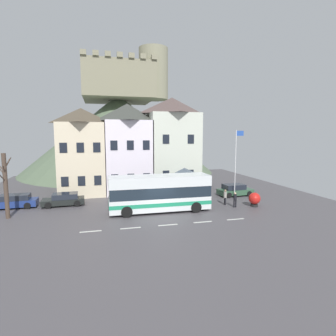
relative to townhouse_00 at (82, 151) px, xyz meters
The scene contains 18 objects.
ground_plane 15.09m from the townhouse_00, 59.30° to the right, with size 40.00×60.00×0.07m.
townhouse_00 is the anchor object (origin of this frame).
townhouse_01 5.55m from the townhouse_00, ahead, with size 5.60×5.96×11.08m.
townhouse_02 11.39m from the townhouse_00, ahead, with size 6.26×6.09×12.03m.
hilltop_castle 21.01m from the townhouse_00, 73.38° to the left, with size 36.77×36.77×23.20m.
transit_bus 13.14m from the townhouse_00, 54.02° to the right, with size 9.52×2.79×3.43m.
bus_shelter 12.95m from the townhouse_00, 28.25° to the right, with size 3.60×3.60×3.56m.
parked_car_00 19.11m from the townhouse_00, 18.60° to the right, with size 4.17×2.16×1.39m.
parked_car_01 9.59m from the townhouse_00, 139.33° to the right, with size 4.57×1.89×1.34m.
parked_car_02 7.53m from the townhouse_00, 105.86° to the right, with size 4.18×2.08×1.26m.
parked_car_03 13.91m from the townhouse_00, 21.99° to the right, with size 3.84×1.99×1.31m.
pedestrian_00 17.93m from the townhouse_00, 33.29° to the right, with size 0.32×0.35×1.60m.
pedestrian_01 18.98m from the townhouse_00, 35.36° to the right, with size 0.34×0.32×1.52m.
pedestrian_02 15.48m from the townhouse_00, 34.40° to the right, with size 0.33×0.30×1.58m.
public_bench 10.90m from the townhouse_00, 22.89° to the right, with size 1.79×0.48×0.87m.
flagpole 18.43m from the townhouse_00, 23.08° to the right, with size 0.95×0.10×7.75m.
harbour_buoy 20.78m from the townhouse_00, 32.54° to the right, with size 1.18×1.18×1.43m.
bare_tree_00 11.06m from the townhouse_00, 122.71° to the right, with size 1.55×1.91×5.68m.
Camera 1 is at (-5.17, -22.45, 7.18)m, focal length 28.85 mm.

